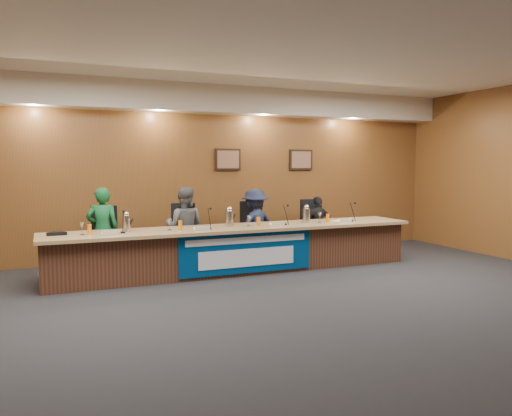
# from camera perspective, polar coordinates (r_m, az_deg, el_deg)

# --- Properties ---
(floor) EXTENTS (10.00, 10.00, 0.00)m
(floor) POSITION_cam_1_polar(r_m,az_deg,el_deg) (6.18, 6.09, -11.56)
(floor) COLOR black
(floor) RESTS_ON ground
(ceiling) EXTENTS (10.00, 8.00, 0.04)m
(ceiling) POSITION_cam_1_polar(r_m,az_deg,el_deg) (6.09, 6.39, 18.67)
(ceiling) COLOR silver
(ceiling) RESTS_ON wall_back
(wall_back) EXTENTS (10.00, 0.04, 3.20)m
(wall_back) POSITION_cam_1_polar(r_m,az_deg,el_deg) (9.61, -5.54, 4.06)
(wall_back) COLOR brown
(wall_back) RESTS_ON floor
(soffit) EXTENTS (10.00, 0.50, 0.50)m
(soffit) POSITION_cam_1_polar(r_m,az_deg,el_deg) (9.45, -5.15, 12.25)
(soffit) COLOR beige
(soffit) RESTS_ON wall_back
(dais_body) EXTENTS (6.00, 0.80, 0.70)m
(dais_body) POSITION_cam_1_polar(r_m,az_deg,el_deg) (8.22, -2.09, -4.85)
(dais_body) COLOR #492819
(dais_body) RESTS_ON floor
(dais_top) EXTENTS (6.10, 0.95, 0.05)m
(dais_top) POSITION_cam_1_polar(r_m,az_deg,el_deg) (8.12, -1.97, -2.30)
(dais_top) COLOR #95774D
(dais_top) RESTS_ON dais_body
(banner) EXTENTS (2.20, 0.02, 0.65)m
(banner) POSITION_cam_1_polar(r_m,az_deg,el_deg) (7.84, -1.00, -5.11)
(banner) COLOR navy
(banner) RESTS_ON dais_body
(banner_text_upper) EXTENTS (2.00, 0.01, 0.10)m
(banner_text_upper) POSITION_cam_1_polar(r_m,az_deg,el_deg) (7.79, -0.97, -3.68)
(banner_text_upper) COLOR silver
(banner_text_upper) RESTS_ON banner
(banner_text_lower) EXTENTS (1.60, 0.01, 0.28)m
(banner_text_lower) POSITION_cam_1_polar(r_m,az_deg,el_deg) (7.84, -0.96, -5.71)
(banner_text_lower) COLOR silver
(banner_text_lower) RESTS_ON banner
(wall_photo_left) EXTENTS (0.52, 0.04, 0.42)m
(wall_photo_left) POSITION_cam_1_polar(r_m,az_deg,el_deg) (9.71, -3.24, 5.56)
(wall_photo_left) COLOR black
(wall_photo_left) RESTS_ON wall_back
(wall_photo_right) EXTENTS (0.52, 0.04, 0.42)m
(wall_photo_right) POSITION_cam_1_polar(r_m,az_deg,el_deg) (10.36, 5.15, 5.51)
(wall_photo_right) COLOR black
(wall_photo_right) RESTS_ON wall_back
(panelist_a) EXTENTS (0.57, 0.44, 1.40)m
(panelist_a) POSITION_cam_1_polar(r_m,az_deg,el_deg) (8.36, -17.11, -2.48)
(panelist_a) COLOR #105026
(panelist_a) RESTS_ON floor
(panelist_b) EXTENTS (0.82, 0.75, 1.38)m
(panelist_b) POSITION_cam_1_polar(r_m,az_deg,el_deg) (8.60, -8.18, -2.18)
(panelist_b) COLOR #55565A
(panelist_b) RESTS_ON floor
(panelist_c) EXTENTS (0.97, 0.75, 1.31)m
(panelist_c) POSITION_cam_1_polar(r_m,az_deg,el_deg) (9.03, -0.12, -1.98)
(panelist_c) COLOR #171E37
(panelist_c) RESTS_ON floor
(panelist_d) EXTENTS (0.69, 0.33, 1.15)m
(panelist_d) POSITION_cam_1_polar(r_m,az_deg,el_deg) (9.62, 7.12, -2.07)
(panelist_d) COLOR black
(panelist_d) RESTS_ON floor
(office_chair_a) EXTENTS (0.59, 0.59, 0.08)m
(office_chair_a) POSITION_cam_1_polar(r_m,az_deg,el_deg) (8.49, -17.15, -3.87)
(office_chair_a) COLOR black
(office_chair_a) RESTS_ON floor
(office_chair_b) EXTENTS (0.59, 0.59, 0.08)m
(office_chair_b) POSITION_cam_1_polar(r_m,az_deg,el_deg) (8.73, -8.33, -3.46)
(office_chair_b) COLOR black
(office_chair_b) RESTS_ON floor
(office_chair_c) EXTENTS (0.58, 0.58, 0.08)m
(office_chair_c) POSITION_cam_1_polar(r_m,az_deg,el_deg) (9.14, -0.36, -3.02)
(office_chair_c) COLOR black
(office_chair_c) RESTS_ON floor
(office_chair_d) EXTENTS (0.48, 0.48, 0.08)m
(office_chair_d) POSITION_cam_1_polar(r_m,az_deg,el_deg) (9.72, 6.82, -2.57)
(office_chair_d) COLOR black
(office_chair_d) RESTS_ON floor
(nameplate_a) EXTENTS (0.24, 0.08, 0.10)m
(nameplate_a) POSITION_cam_1_polar(r_m,az_deg,el_deg) (7.37, -16.25, -2.70)
(nameplate_a) COLOR white
(nameplate_a) RESTS_ON dais_top
(microphone_a) EXTENTS (0.07, 0.07, 0.02)m
(microphone_a) POSITION_cam_1_polar(r_m,az_deg,el_deg) (7.59, -14.96, -2.71)
(microphone_a) COLOR black
(microphone_a) RESTS_ON dais_top
(juice_glass_a) EXTENTS (0.06, 0.06, 0.15)m
(juice_glass_a) POSITION_cam_1_polar(r_m,az_deg,el_deg) (7.54, -18.50, -2.36)
(juice_glass_a) COLOR orange
(juice_glass_a) RESTS_ON dais_top
(water_glass_a) EXTENTS (0.08, 0.08, 0.18)m
(water_glass_a) POSITION_cam_1_polar(r_m,az_deg,el_deg) (7.55, -19.26, -2.26)
(water_glass_a) COLOR silver
(water_glass_a) RESTS_ON dais_top
(nameplate_b) EXTENTS (0.24, 0.08, 0.10)m
(nameplate_b) POSITION_cam_1_polar(r_m,az_deg,el_deg) (7.63, -6.16, -2.27)
(nameplate_b) COLOR white
(nameplate_b) RESTS_ON dais_top
(microphone_b) EXTENTS (0.07, 0.07, 0.02)m
(microphone_b) POSITION_cam_1_polar(r_m,az_deg,el_deg) (7.81, -5.41, -2.35)
(microphone_b) COLOR black
(microphone_b) RESTS_ON dais_top
(juice_glass_b) EXTENTS (0.06, 0.06, 0.15)m
(juice_glass_b) POSITION_cam_1_polar(r_m,az_deg,el_deg) (7.75, -8.65, -1.96)
(juice_glass_b) COLOR orange
(juice_glass_b) RESTS_ON dais_top
(water_glass_b) EXTENTS (0.08, 0.08, 0.18)m
(water_glass_b) POSITION_cam_1_polar(r_m,az_deg,el_deg) (7.75, -9.85, -1.86)
(water_glass_b) COLOR silver
(water_glass_b) RESTS_ON dais_top
(nameplate_c) EXTENTS (0.24, 0.08, 0.10)m
(nameplate_c) POSITION_cam_1_polar(r_m,az_deg,el_deg) (8.13, 2.53, -1.79)
(nameplate_c) COLOR white
(nameplate_c) RESTS_ON dais_top
(microphone_c) EXTENTS (0.07, 0.07, 0.02)m
(microphone_c) POSITION_cam_1_polar(r_m,az_deg,el_deg) (8.35, 3.33, -1.86)
(microphone_c) COLOR black
(microphone_c) RESTS_ON dais_top
(juice_glass_c) EXTENTS (0.06, 0.06, 0.15)m
(juice_glass_c) POSITION_cam_1_polar(r_m,az_deg,el_deg) (8.16, 0.29, -1.55)
(juice_glass_c) COLOR orange
(juice_glass_c) RESTS_ON dais_top
(water_glass_c) EXTENTS (0.08, 0.08, 0.18)m
(water_glass_c) POSITION_cam_1_polar(r_m,az_deg,el_deg) (8.13, -0.82, -1.47)
(water_glass_c) COLOR silver
(water_glass_c) RESTS_ON dais_top
(nameplate_d) EXTENTS (0.24, 0.08, 0.10)m
(nameplate_d) POSITION_cam_1_polar(r_m,az_deg,el_deg) (8.79, 10.22, -1.35)
(nameplate_d) COLOR white
(nameplate_d) RESTS_ON dais_top
(microphone_d) EXTENTS (0.07, 0.07, 0.02)m
(microphone_d) POSITION_cam_1_polar(r_m,az_deg,el_deg) (9.00, 10.86, -1.44)
(microphone_d) COLOR black
(microphone_d) RESTS_ON dais_top
(juice_glass_d) EXTENTS (0.06, 0.06, 0.15)m
(juice_glass_d) POSITION_cam_1_polar(r_m,az_deg,el_deg) (8.76, 8.20, -1.15)
(juice_glass_d) COLOR orange
(juice_glass_d) RESTS_ON dais_top
(water_glass_d) EXTENTS (0.08, 0.08, 0.18)m
(water_glass_d) POSITION_cam_1_polar(r_m,az_deg,el_deg) (8.70, 7.31, -1.08)
(water_glass_d) COLOR silver
(water_glass_d) RESTS_ON dais_top
(carafe_left) EXTENTS (0.11, 0.11, 0.24)m
(carafe_left) POSITION_cam_1_polar(r_m,az_deg,el_deg) (7.74, -14.58, -1.72)
(carafe_left) COLOR silver
(carafe_left) RESTS_ON dais_top
(carafe_mid) EXTENTS (0.13, 0.13, 0.25)m
(carafe_mid) POSITION_cam_1_polar(r_m,az_deg,el_deg) (8.15, -3.07, -1.20)
(carafe_mid) COLOR silver
(carafe_mid) RESTS_ON dais_top
(carafe_right) EXTENTS (0.13, 0.13, 0.25)m
(carafe_right) POSITION_cam_1_polar(r_m,az_deg,el_deg) (8.67, 5.78, -0.87)
(carafe_right) COLOR silver
(carafe_right) RESTS_ON dais_top
(speakerphone) EXTENTS (0.32, 0.32, 0.05)m
(speakerphone) POSITION_cam_1_polar(r_m,az_deg,el_deg) (7.68, -21.83, -2.70)
(speakerphone) COLOR black
(speakerphone) RESTS_ON dais_top
(paper_stack) EXTENTS (0.26, 0.33, 0.01)m
(paper_stack) POSITION_cam_1_polar(r_m,az_deg,el_deg) (8.94, 9.58, -1.51)
(paper_stack) COLOR white
(paper_stack) RESTS_ON dais_top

